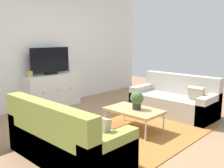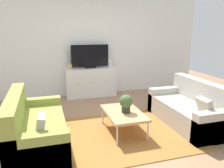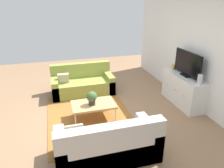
{
  "view_description": "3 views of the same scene",
  "coord_description": "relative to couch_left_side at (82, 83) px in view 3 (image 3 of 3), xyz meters",
  "views": [
    {
      "loc": [
        -3.26,
        -2.69,
        1.59
      ],
      "look_at": [
        0.0,
        0.38,
        0.77
      ],
      "focal_mm": 40.63,
      "sensor_mm": 36.0,
      "label": 1
    },
    {
      "loc": [
        -1.2,
        -3.54,
        1.78
      ],
      "look_at": [
        0.0,
        0.38,
        0.77
      ],
      "focal_mm": 36.17,
      "sensor_mm": 36.0,
      "label": 2
    },
    {
      "loc": [
        4.16,
        -0.82,
        2.56
      ],
      "look_at": [
        0.0,
        0.38,
        0.77
      ],
      "focal_mm": 33.59,
      "sensor_mm": 36.0,
      "label": 3
    }
  ],
  "objects": [
    {
      "name": "mantel_clock",
      "position": [
        0.87,
        2.37,
        0.55
      ],
      "size": [
        0.11,
        0.07,
        0.13
      ],
      "primitive_type": "cube",
      "color": "tan",
      "rests_on": "tv_console"
    },
    {
      "name": "couch_left_side",
      "position": [
        0.0,
        0.0,
        0.0
      ],
      "size": [
        0.82,
        1.71,
        0.82
      ],
      "color": "olive",
      "rests_on": "ground_plane"
    },
    {
      "name": "coffee_table",
      "position": [
        1.51,
        0.03,
        0.07
      ],
      "size": [
        0.6,
        0.96,
        0.38
      ],
      "color": "tan",
      "rests_on": "ground_plane"
    },
    {
      "name": "couch_right_side",
      "position": [
        2.87,
        0.0,
        0.0
      ],
      "size": [
        0.82,
        1.71,
        0.82
      ],
      "color": "#B2ADA3",
      "rests_on": "ground_plane"
    },
    {
      "name": "ground_plane",
      "position": [
        1.44,
        0.1,
        -0.27
      ],
      "size": [
        10.0,
        10.0,
        0.0
      ],
      "primitive_type": "plane",
      "color": "#997251"
    },
    {
      "name": "wall_back",
      "position": [
        1.44,
        2.65,
        1.08
      ],
      "size": [
        6.4,
        0.12,
        2.7
      ],
      "primitive_type": "cube",
      "color": "white",
      "rests_on": "ground_plane"
    },
    {
      "name": "area_rug",
      "position": [
        1.44,
        -0.05,
        -0.27
      ],
      "size": [
        2.5,
        1.9,
        0.01
      ],
      "primitive_type": "cube",
      "color": "#9E662D",
      "rests_on": "ground_plane"
    },
    {
      "name": "tv_console",
      "position": [
        1.41,
        2.37,
        0.11
      ],
      "size": [
        1.33,
        0.47,
        0.76
      ],
      "color": "white",
      "rests_on": "ground_plane"
    },
    {
      "name": "potted_plant",
      "position": [
        1.54,
        -0.01,
        0.28
      ],
      "size": [
        0.23,
        0.23,
        0.31
      ],
      "color": "#2D2D2D",
      "rests_on": "coffee_table"
    },
    {
      "name": "flat_screen_tv",
      "position": [
        1.41,
        2.39,
        0.8
      ],
      "size": [
        0.99,
        0.16,
        0.61
      ],
      "color": "black",
      "rests_on": "tv_console"
    },
    {
      "name": "glass_vase",
      "position": [
        1.96,
        2.37,
        0.6
      ],
      "size": [
        0.11,
        0.11,
        0.23
      ],
      "primitive_type": "cylinder",
      "color": "silver",
      "rests_on": "tv_console"
    }
  ]
}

